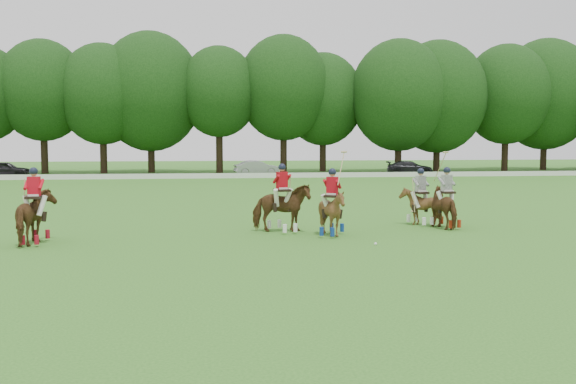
{
  "coord_description": "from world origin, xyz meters",
  "views": [
    {
      "loc": [
        -2.26,
        -18.04,
        3.16
      ],
      "look_at": [
        0.88,
        4.2,
        1.4
      ],
      "focal_mm": 40.0,
      "sensor_mm": 36.0,
      "label": 1
    }
  ],
  "objects": [
    {
      "name": "polo_red_a",
      "position": [
        -7.27,
        2.55,
        0.86
      ],
      "size": [
        1.24,
        2.01,
        2.37
      ],
      "color": "#432811",
      "rests_on": "ground"
    },
    {
      "name": "tree_line",
      "position": [
        0.26,
        48.05,
        8.23
      ],
      "size": [
        117.98,
        14.32,
        14.75
      ],
      "color": "black",
      "rests_on": "ground"
    },
    {
      "name": "polo_stripe_b",
      "position": [
        6.09,
        5.2,
        0.76
      ],
      "size": [
        1.44,
        1.54,
        2.16
      ],
      "color": "#432811",
      "rests_on": "ground"
    },
    {
      "name": "car_left",
      "position": [
        -19.38,
        42.5,
        0.72
      ],
      "size": [
        4.3,
        1.97,
        1.43
      ],
      "primitive_type": "imported",
      "rotation": [
        0.0,
        0.0,
        1.64
      ],
      "color": "black",
      "rests_on": "ground"
    },
    {
      "name": "polo_red_c",
      "position": [
        2.19,
        2.92,
        0.81
      ],
      "size": [
        1.78,
        1.85,
        2.81
      ],
      "color": "#432811",
      "rests_on": "ground"
    },
    {
      "name": "car_mid",
      "position": [
        3.31,
        42.5,
        0.7
      ],
      "size": [
        4.42,
        1.97,
        1.41
      ],
      "primitive_type": "imported",
      "rotation": [
        0.0,
        0.0,
        1.68
      ],
      "color": "#939398",
      "rests_on": "ground"
    },
    {
      "name": "polo_red_b",
      "position": [
        0.65,
        4.06,
        0.87
      ],
      "size": [
        2.06,
        1.91,
        2.4
      ],
      "color": "#432811",
      "rests_on": "ground"
    },
    {
      "name": "ground",
      "position": [
        0.0,
        0.0,
        0.0
      ],
      "size": [
        180.0,
        180.0,
        0.0
      ],
      "primitive_type": "plane",
      "color": "#2D661D",
      "rests_on": "ground"
    },
    {
      "name": "polo_stripe_a",
      "position": [
        6.75,
        4.3,
        0.8
      ],
      "size": [
        1.18,
        1.93,
        2.78
      ],
      "color": "#432811",
      "rests_on": "ground"
    },
    {
      "name": "boundary_rail",
      "position": [
        0.0,
        38.0,
        0.22
      ],
      "size": [
        120.0,
        0.1,
        0.44
      ],
      "primitive_type": "cube",
      "color": "white",
      "rests_on": "ground"
    },
    {
      "name": "car_right",
      "position": [
        18.36,
        42.5,
        0.65
      ],
      "size": [
        4.76,
        2.62,
        1.31
      ],
      "primitive_type": "imported",
      "rotation": [
        0.0,
        0.0,
        1.39
      ],
      "color": "black",
      "rests_on": "ground"
    },
    {
      "name": "polo_ball",
      "position": [
        3.11,
        0.83,
        0.04
      ],
      "size": [
        0.09,
        0.09,
        0.09
      ],
      "primitive_type": "sphere",
      "color": "white",
      "rests_on": "ground"
    }
  ]
}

